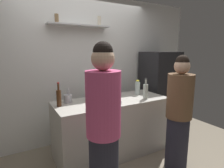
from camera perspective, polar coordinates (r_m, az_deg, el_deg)
back_wall_assembly at (r=3.42m, az=-8.79°, el=4.64°), size 4.80×0.32×2.60m
refrigerator at (r=3.97m, az=14.31°, el=-2.06°), size 0.66×0.62×1.61m
counter at (r=3.03m, az=-0.00°, el=-12.96°), size 1.77×0.73×0.88m
baking_pan at (r=2.65m, az=-1.58°, el=-5.69°), size 0.34×0.24×0.05m
utensil_holder at (r=2.80m, az=-13.46°, el=-4.36°), size 0.12×0.12×0.22m
wine_bottle_amber_glass at (r=2.62m, az=-16.11°, el=-4.01°), size 0.06×0.06×0.34m
wine_bottle_green_glass at (r=2.85m, az=-7.34°, el=-2.67°), size 0.07×0.07×0.32m
wine_bottle_pale_glass at (r=2.96m, az=10.34°, el=-2.11°), size 0.08×0.08×0.33m
water_bottle_plastic at (r=3.23m, az=7.88°, el=-1.22°), size 0.09×0.09×0.25m
person_brown_jacket at (r=2.68m, az=19.91°, el=-9.03°), size 0.34×0.34×1.58m
person_pink_top at (r=1.88m, az=-2.63°, el=-14.29°), size 0.34×0.34×1.73m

